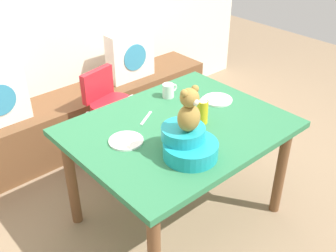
{
  "coord_description": "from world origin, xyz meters",
  "views": [
    {
      "loc": [
        -1.44,
        -1.52,
        2.03
      ],
      "look_at": [
        0.0,
        0.1,
        0.69
      ],
      "focal_mm": 43.0,
      "sensor_mm": 36.0,
      "label": 1
    }
  ],
  "objects_px": {
    "infant_seat_teal": "(188,144)",
    "ketchup_bottle": "(202,110)",
    "coffee_mug": "(169,90)",
    "book_stack": "(98,85)",
    "teddy_bear": "(189,111)",
    "highchair": "(111,106)",
    "pillow_floral_right": "(130,55)",
    "dinner_plate_near": "(126,141)",
    "dinner_plate_far": "(218,100)",
    "dining_table": "(179,139)"
  },
  "relations": [
    {
      "from": "dining_table",
      "to": "dinner_plate_near",
      "type": "height_order",
      "value": "dinner_plate_near"
    },
    {
      "from": "book_stack",
      "to": "ketchup_bottle",
      "type": "bearing_deg",
      "value": -93.25
    },
    {
      "from": "book_stack",
      "to": "dinner_plate_near",
      "type": "distance_m",
      "value": 1.34
    },
    {
      "from": "dining_table",
      "to": "dinner_plate_far",
      "type": "height_order",
      "value": "dinner_plate_far"
    },
    {
      "from": "pillow_floral_right",
      "to": "ketchup_bottle",
      "type": "xyz_separation_m",
      "value": [
        -0.43,
        -1.31,
        0.15
      ]
    },
    {
      "from": "pillow_floral_right",
      "to": "teddy_bear",
      "type": "height_order",
      "value": "teddy_bear"
    },
    {
      "from": "dining_table",
      "to": "infant_seat_teal",
      "type": "relative_size",
      "value": 3.92
    },
    {
      "from": "infant_seat_teal",
      "to": "teddy_bear",
      "type": "bearing_deg",
      "value": -90.0
    },
    {
      "from": "teddy_bear",
      "to": "ketchup_bottle",
      "type": "distance_m",
      "value": 0.41
    },
    {
      "from": "highchair",
      "to": "ketchup_bottle",
      "type": "xyz_separation_m",
      "value": [
        0.09,
        -0.89,
        0.31
      ]
    },
    {
      "from": "teddy_bear",
      "to": "dinner_plate_far",
      "type": "relative_size",
      "value": 1.25
    },
    {
      "from": "ketchup_bottle",
      "to": "dinner_plate_near",
      "type": "height_order",
      "value": "ketchup_bottle"
    },
    {
      "from": "pillow_floral_right",
      "to": "book_stack",
      "type": "height_order",
      "value": "pillow_floral_right"
    },
    {
      "from": "highchair",
      "to": "dinner_plate_near",
      "type": "xyz_separation_m",
      "value": [
        -0.39,
        -0.75,
        0.22
      ]
    },
    {
      "from": "highchair",
      "to": "infant_seat_teal",
      "type": "relative_size",
      "value": 2.39
    },
    {
      "from": "ketchup_bottle",
      "to": "dinner_plate_far",
      "type": "distance_m",
      "value": 0.33
    },
    {
      "from": "ketchup_bottle",
      "to": "highchair",
      "type": "bearing_deg",
      "value": 95.48
    },
    {
      "from": "highchair",
      "to": "pillow_floral_right",
      "type": "bearing_deg",
      "value": 39.11
    },
    {
      "from": "infant_seat_teal",
      "to": "dinner_plate_near",
      "type": "distance_m",
      "value": 0.38
    },
    {
      "from": "ketchup_bottle",
      "to": "dinner_plate_far",
      "type": "relative_size",
      "value": 0.92
    },
    {
      "from": "book_stack",
      "to": "dining_table",
      "type": "xyz_separation_m",
      "value": [
        -0.21,
        -1.26,
        0.16
      ]
    },
    {
      "from": "coffee_mug",
      "to": "ketchup_bottle",
      "type": "bearing_deg",
      "value": -100.67
    },
    {
      "from": "dinner_plate_near",
      "to": "teddy_bear",
      "type": "bearing_deg",
      "value": -61.8
    },
    {
      "from": "highchair",
      "to": "dinner_plate_near",
      "type": "relative_size",
      "value": 3.95
    },
    {
      "from": "book_stack",
      "to": "teddy_bear",
      "type": "xyz_separation_m",
      "value": [
        -0.38,
        -1.52,
        0.53
      ]
    },
    {
      "from": "coffee_mug",
      "to": "book_stack",
      "type": "bearing_deg",
      "value": 89.94
    },
    {
      "from": "book_stack",
      "to": "dining_table",
      "type": "distance_m",
      "value": 1.29
    },
    {
      "from": "highchair",
      "to": "ketchup_bottle",
      "type": "relative_size",
      "value": 4.27
    },
    {
      "from": "dining_table",
      "to": "highchair",
      "type": "height_order",
      "value": "highchair"
    },
    {
      "from": "dining_table",
      "to": "ketchup_bottle",
      "type": "xyz_separation_m",
      "value": [
        0.13,
        -0.07,
        0.18
      ]
    },
    {
      "from": "coffee_mug",
      "to": "dinner_plate_near",
      "type": "height_order",
      "value": "coffee_mug"
    },
    {
      "from": "pillow_floral_right",
      "to": "dining_table",
      "type": "height_order",
      "value": "pillow_floral_right"
    },
    {
      "from": "infant_seat_teal",
      "to": "teddy_bear",
      "type": "xyz_separation_m",
      "value": [
        -0.0,
        -0.0,
        0.21
      ]
    },
    {
      "from": "book_stack",
      "to": "dinner_plate_far",
      "type": "height_order",
      "value": "dinner_plate_far"
    },
    {
      "from": "teddy_bear",
      "to": "book_stack",
      "type": "bearing_deg",
      "value": 75.99
    },
    {
      "from": "book_stack",
      "to": "coffee_mug",
      "type": "bearing_deg",
      "value": -90.06
    },
    {
      "from": "coffee_mug",
      "to": "pillow_floral_right",
      "type": "bearing_deg",
      "value": 68.93
    },
    {
      "from": "pillow_floral_right",
      "to": "coffee_mug",
      "type": "bearing_deg",
      "value": -111.07
    },
    {
      "from": "teddy_bear",
      "to": "dinner_plate_near",
      "type": "height_order",
      "value": "teddy_bear"
    },
    {
      "from": "dinner_plate_near",
      "to": "dinner_plate_far",
      "type": "bearing_deg",
      "value": -0.49
    },
    {
      "from": "dinner_plate_far",
      "to": "ketchup_bottle",
      "type": "bearing_deg",
      "value": -155.4
    },
    {
      "from": "infant_seat_teal",
      "to": "ketchup_bottle",
      "type": "bearing_deg",
      "value": 31.96
    },
    {
      "from": "book_stack",
      "to": "dinner_plate_near",
      "type": "bearing_deg",
      "value": -114.99
    },
    {
      "from": "teddy_bear",
      "to": "pillow_floral_right",
      "type": "bearing_deg",
      "value": 64.03
    },
    {
      "from": "coffee_mug",
      "to": "dinner_plate_far",
      "type": "relative_size",
      "value": 0.6
    },
    {
      "from": "pillow_floral_right",
      "to": "teddy_bear",
      "type": "distance_m",
      "value": 1.7
    },
    {
      "from": "ketchup_bottle",
      "to": "pillow_floral_right",
      "type": "bearing_deg",
      "value": 71.95
    },
    {
      "from": "pillow_floral_right",
      "to": "infant_seat_teal",
      "type": "relative_size",
      "value": 1.33
    },
    {
      "from": "book_stack",
      "to": "teddy_bear",
      "type": "bearing_deg",
      "value": -104.01
    },
    {
      "from": "book_stack",
      "to": "coffee_mug",
      "type": "relative_size",
      "value": 1.67
    }
  ]
}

